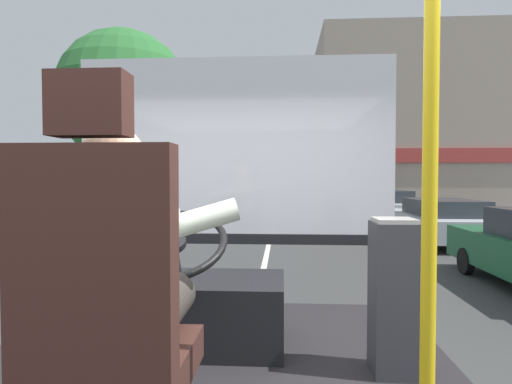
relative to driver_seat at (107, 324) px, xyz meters
name	(u,v)px	position (x,y,z in m)	size (l,w,h in m)	color
ground	(267,251)	(0.16, 9.29, -1.38)	(18.00, 44.00, 0.06)	#383838
driver_seat	(107,324)	(0.00, 0.00, 0.00)	(0.48, 0.48, 1.29)	black
bus_driver	(121,268)	(0.00, 0.12, 0.15)	(0.77, 0.57, 0.73)	#332D28
steering_console	(191,308)	(0.00, 1.19, -0.32)	(1.10, 1.01, 0.83)	black
handrail_pole	(430,139)	(0.97, -0.01, 0.57)	(0.04, 0.04, 2.22)	gold
fare_box	(394,296)	(1.11, 0.91, -0.15)	(0.22, 0.23, 0.79)	#333338
windshield_panel	(235,171)	(0.16, 2.11, 0.50)	(2.50, 0.08, 1.48)	silver
street_tree	(124,98)	(-3.21, 8.67, 2.35)	(3.11, 3.11, 5.28)	#4C3828
shop_building	(415,127)	(6.93, 19.98, 2.91)	(9.31, 5.63, 8.55)	gray
parked_car_silver	(441,220)	(4.97, 10.94, -0.73)	(1.98, 4.39, 1.21)	silver
parked_car_white	(388,206)	(4.75, 16.07, -0.69)	(1.77, 3.85, 1.31)	silver
parked_car_blue	(370,200)	(4.94, 20.56, -0.69)	(2.02, 4.25, 1.29)	navy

